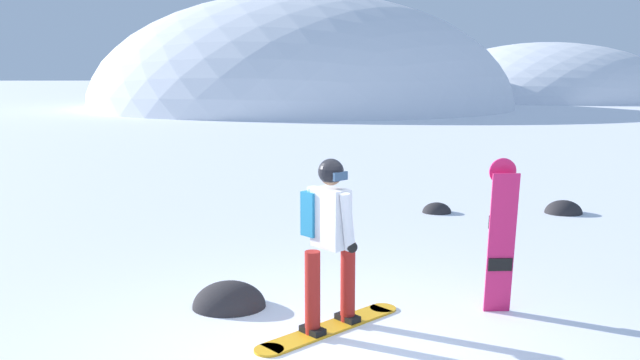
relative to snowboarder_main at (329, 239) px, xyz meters
name	(u,v)px	position (x,y,z in m)	size (l,w,h in m)	color
ground_plane	(332,354)	(0.01, -0.61, -0.92)	(300.00, 300.00, 0.00)	white
ridge_peak_main	(302,107)	(-0.09, 39.07, -0.92)	(28.47, 25.62, 15.23)	white
ridge_peak_far	(544,99)	(20.96, 50.12, -0.92)	(22.21, 19.99, 9.71)	white
snowboarder_main	(329,239)	(0.00, 0.00, 0.00)	(1.46, 1.30, 1.71)	orange
spare_snowboard	(501,236)	(1.82, 0.36, -0.08)	(0.28, 0.17, 1.66)	#D11E5B
rock_dark	(563,213)	(4.47, 5.17, -0.92)	(0.67, 0.57, 0.47)	#282628
rock_mid	(229,307)	(-1.05, 0.63, -0.92)	(0.80, 0.68, 0.56)	#282628
rock_small	(437,212)	(2.20, 5.29, -0.92)	(0.52, 0.44, 0.37)	#282628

